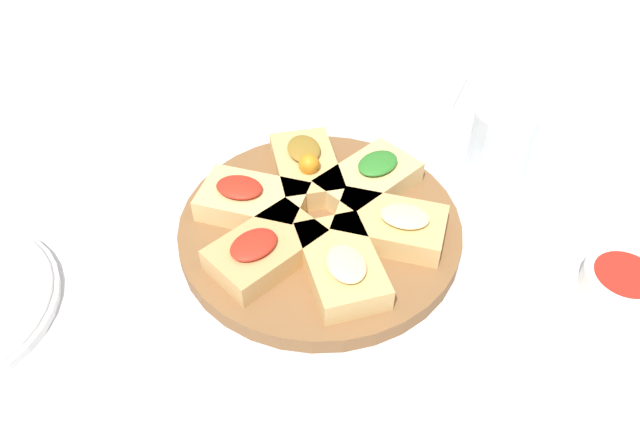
% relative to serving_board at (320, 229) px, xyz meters
% --- Properties ---
extents(ground_plane, '(3.00, 3.00, 0.00)m').
position_rel_serving_board_xyz_m(ground_plane, '(0.00, 0.00, -0.01)').
color(ground_plane, silver).
extents(serving_board, '(0.32, 0.32, 0.02)m').
position_rel_serving_board_xyz_m(serving_board, '(0.00, 0.00, 0.00)').
color(serving_board, brown).
rests_on(serving_board, ground_plane).
extents(focaccia_slice_0, '(0.12, 0.14, 0.04)m').
position_rel_serving_board_xyz_m(focaccia_slice_0, '(-0.04, 0.07, 0.03)').
color(focaccia_slice_0, tan).
rests_on(focaccia_slice_0, serving_board).
extents(focaccia_slice_1, '(0.12, 0.08, 0.04)m').
position_rel_serving_board_xyz_m(focaccia_slice_1, '(-0.08, 0.00, 0.03)').
color(focaccia_slice_1, tan).
rests_on(focaccia_slice_1, serving_board).
extents(focaccia_slice_2, '(0.12, 0.14, 0.04)m').
position_rel_serving_board_xyz_m(focaccia_slice_2, '(-0.04, -0.07, 0.03)').
color(focaccia_slice_2, '#DBB775').
rests_on(focaccia_slice_2, serving_board).
extents(focaccia_slice_3, '(0.12, 0.14, 0.05)m').
position_rel_serving_board_xyz_m(focaccia_slice_3, '(0.04, -0.07, 0.03)').
color(focaccia_slice_3, tan).
rests_on(focaccia_slice_3, serving_board).
extents(focaccia_slice_4, '(0.12, 0.08, 0.04)m').
position_rel_serving_board_xyz_m(focaccia_slice_4, '(0.08, -0.00, 0.03)').
color(focaccia_slice_4, '#DBB775').
rests_on(focaccia_slice_4, serving_board).
extents(focaccia_slice_5, '(0.12, 0.14, 0.04)m').
position_rel_serving_board_xyz_m(focaccia_slice_5, '(0.04, 0.07, 0.03)').
color(focaccia_slice_5, tan).
rests_on(focaccia_slice_5, serving_board).
extents(water_glass, '(0.08, 0.08, 0.09)m').
position_rel_serving_board_xyz_m(water_glass, '(-0.19, -0.18, 0.03)').
color(water_glass, silver).
rests_on(water_glass, ground_plane).
extents(napkin_stack, '(0.12, 0.11, 0.01)m').
position_rel_serving_board_xyz_m(napkin_stack, '(-0.08, -0.34, -0.00)').
color(napkin_stack, white).
rests_on(napkin_stack, ground_plane).
extents(dipping_bowl, '(0.08, 0.08, 0.03)m').
position_rel_serving_board_xyz_m(dipping_bowl, '(-0.33, 0.00, 0.00)').
color(dipping_bowl, silver).
rests_on(dipping_bowl, ground_plane).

